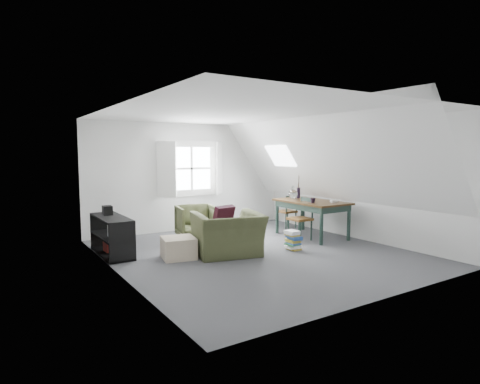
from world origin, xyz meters
TOP-DOWN VIEW (x-y plane):
  - floor at (0.00, 0.00)m, footprint 5.50×5.50m
  - ceiling at (0.00, 0.00)m, footprint 5.50×5.50m
  - wall_back at (0.00, 2.75)m, footprint 5.00×0.00m
  - wall_front at (0.00, -2.75)m, footprint 5.00×0.00m
  - wall_left at (-2.50, 0.00)m, footprint 0.00×5.50m
  - wall_right at (2.50, 0.00)m, footprint 0.00×5.50m
  - slope_left at (-1.55, 0.00)m, footprint 3.19×5.50m
  - slope_right at (1.55, 0.00)m, footprint 3.19×5.50m
  - dormer_window at (0.00, 2.68)m, footprint 1.71×0.35m
  - skylight at (1.55, 1.30)m, footprint 0.35×0.75m
  - armchair_near at (-0.54, 0.15)m, footprint 1.36×1.25m
  - armchair_far at (-0.42, 1.62)m, footprint 0.92×0.94m
  - throw_pillow at (-0.54, 0.30)m, footprint 0.41×0.27m
  - ottoman at (-1.36, 0.44)m, footprint 0.64×0.64m
  - dining_table at (1.80, 0.53)m, footprint 0.94×1.57m
  - demijohn at (1.65, 0.98)m, footprint 0.21×0.21m
  - vase_twigs at (1.90, 1.08)m, footprint 0.08×0.08m
  - cup at (1.55, 0.23)m, footprint 0.11×0.11m
  - paper_box at (2.00, 0.08)m, footprint 0.15×0.11m
  - dining_chair_far at (1.99, 1.56)m, footprint 0.38×0.38m
  - dining_chair_near at (1.41, 0.41)m, footprint 0.41×0.41m
  - media_shelf at (-2.26, 1.28)m, footprint 0.45×1.34m
  - electronics_box at (-2.26, 1.57)m, footprint 0.18×0.24m
  - magazine_stack at (0.70, -0.17)m, footprint 0.27×0.32m

SIDE VIEW (x-z plane):
  - floor at x=0.00m, z-range 0.00..0.00m
  - armchair_near at x=-0.54m, z-range -0.38..0.38m
  - armchair_far at x=-0.42m, z-range -0.36..0.36m
  - ottoman at x=-1.36m, z-range 0.00..0.36m
  - magazine_stack at x=0.70m, z-range 0.00..0.36m
  - media_shelf at x=-2.26m, z-range -0.03..0.65m
  - dining_chair_far at x=1.99m, z-range 0.02..0.83m
  - dining_chair_near at x=1.41m, z-range 0.02..0.90m
  - throw_pillow at x=-0.54m, z-range 0.48..0.88m
  - dining_table at x=1.80m, z-range 0.29..1.08m
  - electronics_box at x=-2.26m, z-range 0.67..0.85m
  - cup at x=1.55m, z-range 0.74..0.84m
  - paper_box at x=2.00m, z-range 0.79..0.83m
  - demijohn at x=1.65m, z-range 0.76..1.05m
  - vase_twigs at x=1.90m, z-range 0.62..1.22m
  - wall_back at x=0.00m, z-range -1.25..3.75m
  - wall_front at x=0.00m, z-range -1.25..3.75m
  - wall_left at x=-2.50m, z-range -1.50..4.00m
  - wall_right at x=2.50m, z-range -1.50..4.00m
  - dormer_window at x=0.00m, z-range 0.80..2.10m
  - skylight at x=1.55m, z-range 1.51..1.98m
  - slope_left at x=-1.55m, z-range -0.47..4.02m
  - slope_right at x=1.55m, z-range -0.47..4.02m
  - ceiling at x=0.00m, z-range 2.50..2.50m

